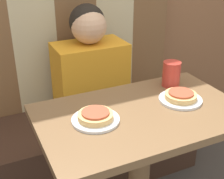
{
  "coord_description": "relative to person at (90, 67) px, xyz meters",
  "views": [
    {
      "loc": [
        -0.61,
        -1.0,
        1.44
      ],
      "look_at": [
        0.0,
        0.3,
        0.74
      ],
      "focal_mm": 50.0,
      "sensor_mm": 36.0,
      "label": 1
    }
  ],
  "objects": [
    {
      "name": "drinking_cup",
      "position": [
        0.26,
        -0.44,
        0.08
      ],
      "size": [
        0.09,
        0.09,
        0.13
      ],
      "color": "#B23328",
      "rests_on": "dining_table"
    },
    {
      "name": "person",
      "position": [
        0.0,
        0.0,
        0.0
      ],
      "size": [
        0.42,
        0.25,
        0.68
      ],
      "color": "orange",
      "rests_on": "booth_seat"
    },
    {
      "name": "booth_seat",
      "position": [
        0.0,
        -0.0,
        -0.54
      ],
      "size": [
        1.32,
        0.55,
        0.44
      ],
      "color": "#382319",
      "rests_on": "ground_plane"
    },
    {
      "name": "pizza_left",
      "position": [
        -0.21,
        -0.6,
        0.04
      ],
      "size": [
        0.15,
        0.15,
        0.03
      ],
      "color": "tan",
      "rests_on": "plate_left"
    },
    {
      "name": "booth_backrest",
      "position": [
        -0.0,
        0.24,
        0.04
      ],
      "size": [
        1.32,
        0.07,
        0.71
      ],
      "color": "brown",
      "rests_on": "booth_seat"
    },
    {
      "name": "dining_table",
      "position": [
        0.0,
        -0.61,
        -0.12
      ],
      "size": [
        0.9,
        0.56,
        0.77
      ],
      "color": "brown",
      "rests_on": "ground_plane"
    },
    {
      "name": "plate_left",
      "position": [
        -0.21,
        -0.6,
        0.02
      ],
      "size": [
        0.2,
        0.2,
        0.01
      ],
      "color": "white",
      "rests_on": "dining_table"
    },
    {
      "name": "pizza_right",
      "position": [
        0.21,
        -0.6,
        0.04
      ],
      "size": [
        0.15,
        0.15,
        0.03
      ],
      "color": "tan",
      "rests_on": "plate_right"
    },
    {
      "name": "plate_right",
      "position": [
        0.21,
        -0.6,
        0.02
      ],
      "size": [
        0.2,
        0.2,
        0.01
      ],
      "color": "white",
      "rests_on": "dining_table"
    }
  ]
}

